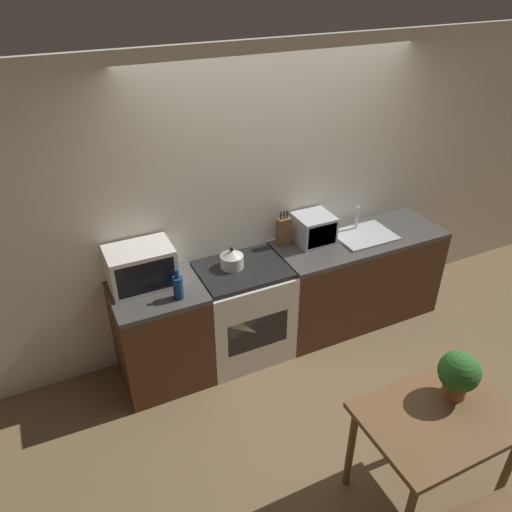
{
  "coord_description": "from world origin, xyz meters",
  "views": [
    {
      "loc": [
        -1.84,
        -2.54,
        3.16
      ],
      "look_at": [
        -0.38,
        0.53,
        1.05
      ],
      "focal_mm": 35.0,
      "sensor_mm": 36.0,
      "label": 1
    }
  ],
  "objects_px": {
    "stove_range": "(243,311)",
    "bottle": "(178,287)",
    "dining_table": "(437,427)",
    "microwave": "(141,267)",
    "kettle": "(232,259)",
    "toaster_oven": "(314,229)"
  },
  "relations": [
    {
      "from": "bottle",
      "to": "toaster_oven",
      "type": "height_order",
      "value": "toaster_oven"
    },
    {
      "from": "kettle",
      "to": "dining_table",
      "type": "xyz_separation_m",
      "value": [
        0.56,
        -1.86,
        -0.32
      ]
    },
    {
      "from": "kettle",
      "to": "toaster_oven",
      "type": "relative_size",
      "value": 0.59
    },
    {
      "from": "stove_range",
      "to": "toaster_oven",
      "type": "distance_m",
      "value": 0.96
    },
    {
      "from": "stove_range",
      "to": "microwave",
      "type": "bearing_deg",
      "value": 171.78
    },
    {
      "from": "microwave",
      "to": "bottle",
      "type": "height_order",
      "value": "microwave"
    },
    {
      "from": "kettle",
      "to": "microwave",
      "type": "xyz_separation_m",
      "value": [
        -0.73,
        0.07,
        0.09
      ]
    },
    {
      "from": "microwave",
      "to": "dining_table",
      "type": "xyz_separation_m",
      "value": [
        1.3,
        -1.92,
        -0.4
      ]
    },
    {
      "from": "kettle",
      "to": "toaster_oven",
      "type": "xyz_separation_m",
      "value": [
        0.83,
        0.08,
        0.05
      ]
    },
    {
      "from": "bottle",
      "to": "dining_table",
      "type": "distance_m",
      "value": 2.0
    },
    {
      "from": "kettle",
      "to": "bottle",
      "type": "bearing_deg",
      "value": -157.46
    },
    {
      "from": "toaster_oven",
      "to": "bottle",
      "type": "bearing_deg",
      "value": -167.45
    },
    {
      "from": "toaster_oven",
      "to": "microwave",
      "type": "bearing_deg",
      "value": -179.38
    },
    {
      "from": "stove_range",
      "to": "bottle",
      "type": "xyz_separation_m",
      "value": [
        -0.6,
        -0.17,
        0.55
      ]
    },
    {
      "from": "stove_range",
      "to": "microwave",
      "type": "relative_size",
      "value": 1.79
    },
    {
      "from": "stove_range",
      "to": "toaster_oven",
      "type": "bearing_deg",
      "value": 9.95
    },
    {
      "from": "microwave",
      "to": "dining_table",
      "type": "relative_size",
      "value": 0.54
    },
    {
      "from": "toaster_oven",
      "to": "stove_range",
      "type": "bearing_deg",
      "value": -170.05
    },
    {
      "from": "bottle",
      "to": "kettle",
      "type": "bearing_deg",
      "value": 22.54
    },
    {
      "from": "kettle",
      "to": "toaster_oven",
      "type": "height_order",
      "value": "toaster_oven"
    },
    {
      "from": "stove_range",
      "to": "dining_table",
      "type": "xyz_separation_m",
      "value": [
        0.49,
        -1.8,
        0.21
      ]
    },
    {
      "from": "dining_table",
      "to": "microwave",
      "type": "bearing_deg",
      "value": 124.03
    }
  ]
}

